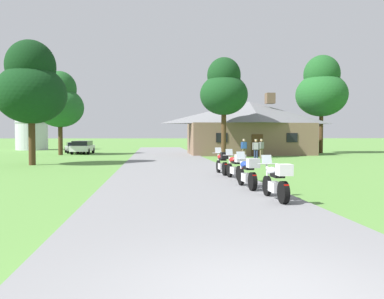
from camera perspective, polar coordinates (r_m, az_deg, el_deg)
ground_plane at (r=24.33m, az=-2.96°, el=-2.55°), size 500.00×500.00×0.00m
asphalt_driveway at (r=22.33m, az=-2.69°, el=-2.89°), size 6.40×80.00×0.06m
motorcycle_silver_nearest_to_camera at (r=11.48m, az=12.60°, el=-4.72°), size 0.66×2.08×1.30m
motorcycle_blue_second_in_row at (r=13.90m, az=8.38°, el=-3.51°), size 0.66×2.08×1.30m
motorcycle_red_third_in_row at (r=16.65m, az=6.57°, el=-2.57°), size 0.70×2.08×1.30m
motorcycle_red_farthest_in_row at (r=18.78m, az=4.57°, el=-2.04°), size 0.66×2.08×1.30m
stone_lodge at (r=40.04m, az=8.59°, el=3.33°), size 13.11×6.61×6.42m
bystander_gray_shirt_near_lodge at (r=33.26m, az=10.40°, el=0.30°), size 0.50×0.36×1.69m
bystander_blue_shirt_beside_signpost at (r=33.04m, az=7.82°, el=0.31°), size 0.54×0.28×1.69m
bystander_gray_shirt_by_tree at (r=30.76m, az=9.60°, el=0.17°), size 0.53×0.30×1.69m
tree_left_near at (r=27.68m, az=-23.04°, el=8.77°), size 4.62×4.62×8.31m
tree_right_of_lodge at (r=45.06m, az=18.91°, el=8.63°), size 5.65×5.65×10.90m
tree_left_far at (r=40.80m, az=-19.24°, el=6.77°), size 4.71×4.71×8.47m
tree_by_lodge_front at (r=34.18m, az=4.81°, el=9.01°), size 4.25×4.25×8.91m
metal_silo_distant at (r=56.60m, az=-22.99°, el=4.25°), size 4.32×4.32×8.50m
parked_white_suv_far_left at (r=42.54m, az=-16.11°, el=0.41°), size 1.98×4.64×1.40m
parked_silver_sedan_far_left at (r=45.02m, az=-17.24°, el=0.32°), size 2.99×4.56×1.20m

